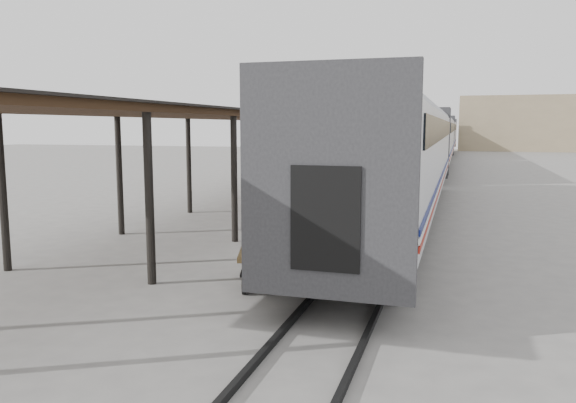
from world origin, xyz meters
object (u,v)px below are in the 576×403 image
at_px(baggage_cart, 269,255).
at_px(porter, 260,210).
at_px(pedestrian, 305,173).
at_px(luggage_tug, 289,187).

relative_size(baggage_cart, porter, 1.45).
distance_m(baggage_cart, pedestrian, 19.42).
xyz_separation_m(porter, pedestrian, (-4.32, 19.58, -0.83)).
xyz_separation_m(baggage_cart, porter, (0.02, -0.65, 1.13)).
xyz_separation_m(baggage_cart, luggage_tug, (-4.12, 15.17, -0.11)).
relative_size(baggage_cart, pedestrian, 1.40).
bearing_deg(porter, baggage_cart, 22.98).
xyz_separation_m(luggage_tug, pedestrian, (-0.18, 3.76, 0.42)).
height_order(baggage_cart, pedestrian, pedestrian).
height_order(luggage_tug, porter, porter).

